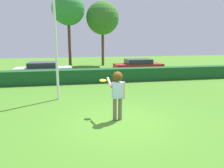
{
  "coord_description": "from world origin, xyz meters",
  "views": [
    {
      "loc": [
        -1.71,
        -7.19,
        2.89
      ],
      "look_at": [
        -0.03,
        1.12,
        1.15
      ],
      "focal_mm": 34.5,
      "sensor_mm": 36.0,
      "label": 1
    }
  ],
  "objects": [
    {
      "name": "ground_plane",
      "position": [
        0.0,
        0.0,
        0.0
      ],
      "size": [
        60.0,
        60.0,
        0.0
      ],
      "primitive_type": "plane",
      "color": "#457B25"
    },
    {
      "name": "person",
      "position": [
        -0.03,
        0.13,
        1.17
      ],
      "size": [
        0.58,
        0.76,
        1.8
      ],
      "color": "#6E5F50",
      "rests_on": "ground"
    },
    {
      "name": "parked_car_red",
      "position": [
        4.29,
        10.87,
        0.69
      ],
      "size": [
        4.23,
        1.86,
        1.25
      ],
      "color": "#B21E1E",
      "rests_on": "ground"
    },
    {
      "name": "hedge_row",
      "position": [
        0.0,
        7.49,
        0.46
      ],
      "size": [
        29.43,
        0.9,
        0.92
      ],
      "primitive_type": "cube",
      "color": "#194F25",
      "rests_on": "ground"
    },
    {
      "name": "parked_car_silver",
      "position": [
        -3.6,
        9.73,
        0.69
      ],
      "size": [
        4.25,
        1.9,
        1.25
      ],
      "color": "#B7B7BC",
      "rests_on": "ground"
    },
    {
      "name": "oak_tree",
      "position": [
        2.17,
        17.4,
        5.26
      ],
      "size": [
        3.64,
        3.64,
        7.11
      ],
      "color": "brown",
      "rests_on": "ground"
    },
    {
      "name": "lamppost",
      "position": [
        -2.27,
        3.45,
        3.35
      ],
      "size": [
        0.24,
        0.24,
        6.08
      ],
      "color": "silver",
      "rests_on": "ground"
    },
    {
      "name": "birch_tree",
      "position": [
        -1.55,
        16.8,
        6.04
      ],
      "size": [
        3.42,
        3.42,
        7.79
      ],
      "color": "brown",
      "rests_on": "ground"
    },
    {
      "name": "frisbee",
      "position": [
        -0.45,
        0.83,
        1.36
      ],
      "size": [
        0.26,
        0.26,
        0.06
      ],
      "color": "yellow"
    }
  ]
}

